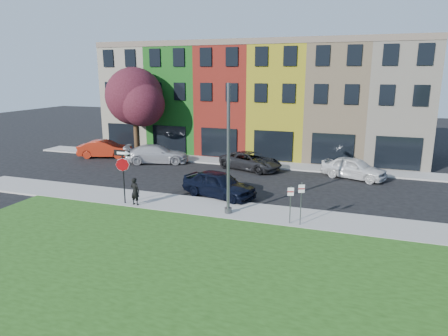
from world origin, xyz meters
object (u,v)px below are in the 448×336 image
at_px(stop_sign, 123,166).
at_px(man, 135,191).
at_px(sedan_near, 219,184).
at_px(street_lamp, 228,149).

distance_m(stop_sign, man, 1.65).
bearing_deg(man, sedan_near, -130.51).
height_order(stop_sign, man, stop_sign).
relative_size(sedan_near, street_lamp, 0.75).
bearing_deg(man, stop_sign, 5.58).
height_order(stop_sign, street_lamp, street_lamp).
bearing_deg(man, street_lamp, -163.96).
relative_size(man, sedan_near, 0.31).
xyz_separation_m(sedan_near, street_lamp, (1.54, -2.72, 2.84)).
bearing_deg(sedan_near, man, 148.12).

